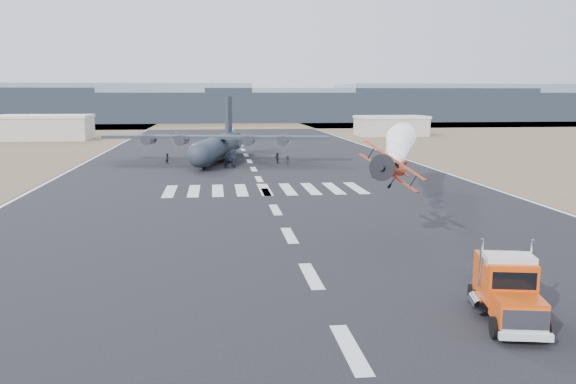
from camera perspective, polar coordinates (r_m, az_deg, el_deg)
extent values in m
plane|color=black|center=(30.26, 5.85, -14.40)|extent=(500.00, 500.00, 0.00)
cube|color=brown|center=(257.41, -5.51, 6.36)|extent=(500.00, 80.00, 0.00)
cube|color=slate|center=(293.02, -18.62, 7.92)|extent=(150.00, 50.00, 17.00)
cube|color=slate|center=(287.17, -5.68, 7.93)|extent=(150.00, 50.00, 13.00)
cube|color=slate|center=(295.80, 7.14, 8.13)|extent=(150.00, 50.00, 15.00)
cube|color=slate|center=(317.77, 18.70, 7.97)|extent=(150.00, 50.00, 17.00)
cube|color=#A9A296|center=(178.25, -21.84, 5.53)|extent=(24.00, 14.00, 6.00)
cube|color=beige|center=(178.11, -21.90, 6.58)|extent=(24.50, 14.50, 0.80)
cube|color=#A9A296|center=(184.84, 9.61, 6.03)|extent=(20.00, 12.00, 5.20)
cube|color=beige|center=(184.72, 9.63, 6.92)|extent=(20.50, 12.50, 0.80)
cube|color=black|center=(36.19, 19.35, -9.93)|extent=(2.51, 6.99, 0.25)
cube|color=red|center=(33.16, 20.74, -10.28)|extent=(2.79, 2.87, 1.32)
cube|color=silver|center=(32.04, 21.34, -11.19)|extent=(2.22, 0.61, 1.12)
cube|color=silver|center=(32.11, 21.37, -12.51)|extent=(2.55, 0.82, 0.36)
cube|color=red|center=(34.57, 20.00, -7.95)|extent=(2.86, 2.31, 2.24)
cube|color=black|center=(33.67, 20.41, -7.79)|extent=(2.21, 0.58, 0.91)
cube|color=silver|center=(34.54, 19.97, -5.95)|extent=(2.82, 2.11, 0.51)
cube|color=red|center=(36.35, 19.23, -7.58)|extent=(2.90, 2.51, 2.64)
cylinder|color=black|center=(32.76, 18.84, -11.93)|extent=(0.63, 1.18, 1.12)
cylinder|color=black|center=(33.40, 22.82, -11.75)|extent=(0.63, 1.18, 1.12)
cylinder|color=black|center=(36.67, 17.24, -9.57)|extent=(0.63, 1.18, 1.12)
cylinder|color=black|center=(37.24, 20.80, -9.48)|extent=(0.63, 1.18, 1.12)
cylinder|color=black|center=(37.61, 16.91, -9.09)|extent=(0.63, 1.18, 1.12)
cylinder|color=black|center=(38.17, 20.39, -9.00)|extent=(0.63, 1.18, 1.12)
cylinder|color=red|center=(49.98, 9.73, 2.10)|extent=(2.31, 4.79, 0.86)
sphere|color=black|center=(50.13, 9.75, 2.50)|extent=(0.67, 0.67, 0.67)
cylinder|color=black|center=(47.71, 9.65, 1.77)|extent=(1.08, 0.84, 0.95)
cylinder|color=black|center=(47.38, 9.63, 1.72)|extent=(2.00, 0.68, 2.09)
cube|color=red|center=(49.64, 9.71, 1.66)|extent=(5.02, 2.46, 2.98)
cube|color=red|center=(49.22, 9.73, 2.94)|extent=(5.17, 2.52, 3.07)
cube|color=red|center=(52.10, 9.82, 2.90)|extent=(0.36, 0.84, 0.95)
cube|color=red|center=(52.15, 9.81, 2.38)|extent=(2.02, 1.23, 0.08)
cylinder|color=black|center=(49.40, 8.79, 0.70)|extent=(0.24, 0.43, 0.42)
cylinder|color=black|center=(49.36, 10.55, 0.65)|extent=(0.24, 0.43, 0.42)
sphere|color=white|center=(52.34, 9.82, 2.40)|extent=(0.67, 0.67, 0.67)
sphere|color=white|center=(54.60, 9.89, 2.71)|extent=(0.88, 0.88, 0.88)
sphere|color=white|center=(56.87, 9.96, 2.98)|extent=(1.10, 1.10, 1.10)
sphere|color=white|center=(59.14, 10.02, 3.24)|extent=(1.32, 1.32, 1.32)
sphere|color=white|center=(61.41, 10.08, 3.47)|extent=(1.54, 1.54, 1.54)
sphere|color=white|center=(63.68, 10.13, 3.69)|extent=(1.75, 1.75, 1.75)
sphere|color=white|center=(65.95, 10.18, 3.90)|extent=(1.97, 1.97, 1.97)
sphere|color=white|center=(68.22, 10.22, 4.09)|extent=(2.19, 2.19, 2.19)
sphere|color=white|center=(70.50, 10.27, 4.27)|extent=(2.41, 2.41, 2.41)
sphere|color=white|center=(72.77, 10.31, 4.44)|extent=(2.62, 2.62, 2.62)
sphere|color=white|center=(75.05, 10.35, 4.59)|extent=(2.84, 2.84, 2.84)
sphere|color=white|center=(77.32, 10.38, 4.74)|extent=(3.06, 3.06, 3.06)
sphere|color=white|center=(79.60, 10.42, 4.88)|extent=(3.28, 3.28, 3.28)
sphere|color=white|center=(81.87, 10.45, 5.01)|extent=(3.49, 3.49, 3.49)
sphere|color=white|center=(84.15, 10.48, 5.14)|extent=(3.71, 3.71, 3.71)
cylinder|color=#1E272E|center=(111.28, -6.64, 4.17)|extent=(9.65, 28.64, 4.06)
sphere|color=#1E272E|center=(97.45, -8.27, 3.45)|extent=(4.06, 4.06, 4.06)
cone|color=#1E272E|center=(125.20, -5.37, 4.73)|extent=(5.19, 6.77, 4.06)
cube|color=#1E272E|center=(110.14, -6.76, 5.13)|extent=(40.61, 12.28, 0.51)
cylinder|color=#1E272E|center=(112.73, -12.91, 4.79)|extent=(2.56, 4.14, 1.83)
cylinder|color=#3F3F44|center=(110.80, -13.22, 4.71)|extent=(3.39, 0.74, 3.45)
cylinder|color=#1E272E|center=(111.05, -9.90, 4.83)|extent=(2.56, 4.14, 1.83)
cylinder|color=#3F3F44|center=(109.09, -10.17, 4.74)|extent=(3.39, 0.74, 3.45)
cylinder|color=#1E272E|center=(108.64, -3.65, 4.85)|extent=(2.56, 4.14, 1.83)
cylinder|color=#3F3F44|center=(106.64, -3.81, 4.77)|extent=(3.39, 0.74, 3.45)
cylinder|color=#1E272E|center=(107.94, -0.44, 4.84)|extent=(2.56, 4.14, 1.83)
cylinder|color=#3F3F44|center=(105.92, -0.54, 4.76)|extent=(3.39, 0.74, 3.45)
cube|color=#1E272E|center=(122.92, -5.57, 7.02)|extent=(1.51, 4.59, 8.12)
cube|color=#1E272E|center=(123.64, -5.50, 5.06)|extent=(14.52, 5.82, 0.36)
cube|color=#1E272E|center=(112.86, -7.64, 3.45)|extent=(2.41, 6.21, 1.62)
cylinder|color=black|center=(112.92, -7.63, 3.16)|extent=(0.72, 1.19, 1.12)
cube|color=#1E272E|center=(112.00, -5.40, 3.44)|extent=(2.41, 6.21, 1.62)
cylinder|color=black|center=(112.06, -5.40, 3.16)|extent=(0.72, 1.19, 1.12)
cylinder|color=black|center=(100.63, -7.85, 2.39)|extent=(0.58, 0.98, 0.91)
imported|color=black|center=(105.34, 9.08, 2.73)|extent=(4.73, 3.84, 1.20)
imported|color=black|center=(101.60, -5.06, 2.72)|extent=(0.74, 0.79, 1.70)
imported|color=black|center=(109.58, -11.20, 3.09)|extent=(1.05, 1.02, 1.87)
imported|color=black|center=(104.42, -0.05, 2.95)|extent=(1.22, 0.75, 1.76)
imported|color=black|center=(102.29, -5.70, 2.76)|extent=(1.00, 0.52, 1.71)
imported|color=black|center=(104.28, -5.20, 2.90)|extent=(0.70, 0.95, 1.76)
imported|color=black|center=(108.38, -1.02, 3.20)|extent=(1.02, 1.81, 1.86)
imported|color=black|center=(104.45, -8.13, 2.81)|extent=(0.59, 0.67, 1.59)
imported|color=black|center=(102.35, -5.95, 2.72)|extent=(0.90, 0.78, 1.57)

